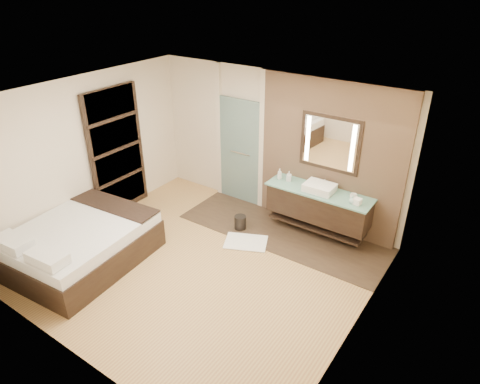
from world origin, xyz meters
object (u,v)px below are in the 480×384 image
Objects in this scene: bed at (81,244)px; waste_bin at (240,223)px; mirror_unit at (330,143)px; vanity at (318,205)px.

waste_bin is (1.55, 2.24, -0.20)m from bed.
mirror_unit is at bearing 36.61° from waste_bin.
vanity is at bearing 28.56° from waste_bin.
vanity is 1.75× the size of mirror_unit.
mirror_unit is (0.00, 0.24, 1.07)m from vanity.
vanity is 1.10m from mirror_unit.
vanity is at bearing -90.00° from mirror_unit.
waste_bin is at bearing -151.44° from vanity.
bed is (-2.75, -3.13, -1.31)m from mirror_unit.
vanity reaches higher than bed.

